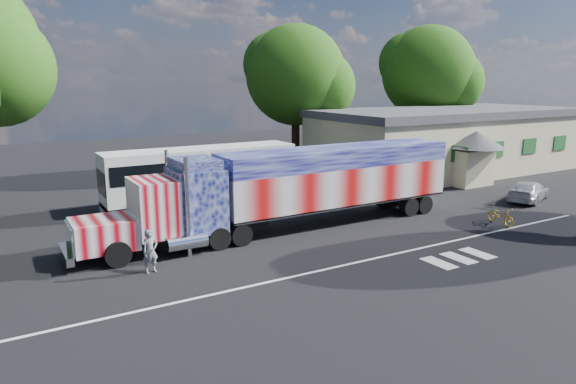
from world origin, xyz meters
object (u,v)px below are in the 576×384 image
tree_ne_a (298,76)px  tree_far_ne (430,73)px  semi_truck (297,186)px  bicycle (501,216)px  woman (150,251)px  coach_bus (202,175)px  parked_car (528,191)px

tree_ne_a → tree_far_ne: size_ratio=0.96×
semi_truck → tree_far_ne: (24.37, 15.18, 5.95)m
tree_ne_a → bicycle: bearing=-90.3°
woman → bicycle: woman is taller
coach_bus → woman: bearing=-121.2°
parked_car → tree_far_ne: 20.74m
semi_truck → woman: 8.73m
parked_car → woman: size_ratio=2.46×
semi_truck → woman: bearing=-164.0°
tree_ne_a → tree_far_ne: bearing=-3.4°
semi_truck → tree_far_ne: tree_far_ne is taller
tree_ne_a → coach_bus: bearing=-145.2°
parked_car → tree_ne_a: tree_ne_a is taller
parked_car → tree_far_ne: size_ratio=0.34×
parked_car → tree_far_ne: bearing=-46.4°
woman → parked_car: bearing=-9.6°
semi_truck → tree_far_ne: 29.32m
woman → bicycle: size_ratio=0.98×
parked_car → tree_ne_a: size_ratio=0.36×
woman → tree_ne_a: (18.14, 18.42, 6.98)m
woman → tree_far_ne: 37.79m
parked_car → tree_far_ne: (8.43, 17.37, 7.56)m
coach_bus → parked_car: size_ratio=2.74×
coach_bus → woman: 11.80m
woman → tree_far_ne: (32.66, 17.55, 7.31)m
semi_truck → woman: size_ratio=11.58×
coach_bus → parked_car: coach_bus is taller
semi_truck → tree_ne_a: size_ratio=1.69×
bicycle → tree_ne_a: size_ratio=0.15×
coach_bus → tree_far_ne: tree_far_ne is taller
coach_bus → tree_far_ne: bearing=15.7°
coach_bus → tree_far_ne: (26.56, 7.49, 6.40)m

